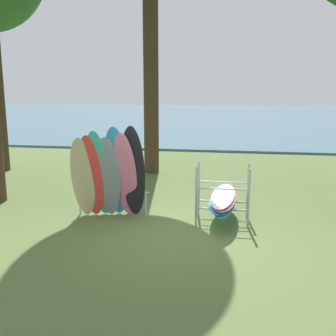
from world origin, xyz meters
TOP-DOWN VIEW (x-y plane):
  - ground_plane at (0.00, 0.00)m, footprint 80.00×80.00m
  - lake_water at (0.00, 28.04)m, footprint 80.00×36.00m
  - leaning_board_pile at (-1.55, 0.69)m, footprint 1.69×0.94m
  - board_storage_rack at (0.94, 0.99)m, footprint 1.15×2.12m

SIDE VIEW (x-z plane):
  - ground_plane at x=0.00m, z-range 0.00..0.00m
  - lake_water at x=0.00m, z-range 0.00..0.10m
  - board_storage_rack at x=0.94m, z-range -0.13..1.12m
  - leaning_board_pile at x=-1.55m, z-range -0.07..2.06m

